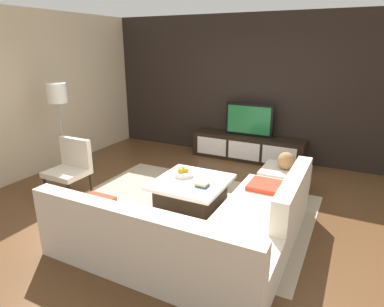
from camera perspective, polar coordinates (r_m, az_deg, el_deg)
ground_plane at (r=4.77m, az=0.42°, el=-9.50°), size 14.00×14.00×0.00m
feature_wall_back at (r=6.80m, az=10.83°, el=10.98°), size 6.40×0.12×2.80m
side_wall_left at (r=6.50m, az=-25.19°, el=9.29°), size 0.12×5.20×2.80m
area_rug at (r=4.80m, az=-0.66°, el=-9.19°), size 3.37×2.40×0.01m
media_console at (r=6.75m, az=9.52°, el=1.00°), size 2.23×0.49×0.50m
television at (r=6.61m, az=9.78°, el=5.75°), size 0.95×0.06×0.64m
sectional_couch at (r=3.75m, az=1.74°, el=-13.00°), size 2.46×2.38×0.79m
coffee_table at (r=4.80m, az=-0.11°, el=-6.62°), size 0.99×1.04×0.38m
accent_chair_near at (r=5.36m, az=-20.13°, el=-1.73°), size 0.57×0.51×0.87m
floor_lamp at (r=5.95m, az=-22.13°, el=8.64°), size 0.31×0.31×1.63m
ottoman at (r=5.36m, az=15.63°, el=-4.59°), size 0.70×0.70×0.40m
fruit_bowl at (r=4.86m, az=-1.52°, el=-3.31°), size 0.28×0.28×0.14m
decorative_ball at (r=5.25m, az=15.93°, el=-1.21°), size 0.27×0.27×0.27m
book_stack at (r=4.52m, az=1.69°, el=-5.33°), size 0.19×0.14×0.06m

